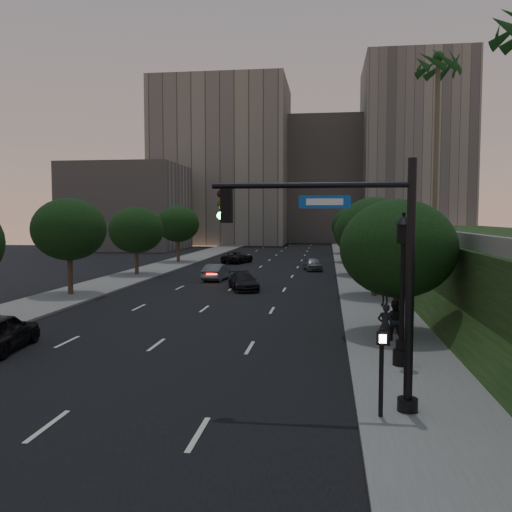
# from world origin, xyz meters

# --- Properties ---
(ground) EXTENTS (160.00, 160.00, 0.00)m
(ground) POSITION_xyz_m (0.00, 0.00, 0.00)
(ground) COLOR black
(ground) RESTS_ON ground
(road_surface) EXTENTS (16.00, 140.00, 0.02)m
(road_surface) POSITION_xyz_m (0.00, 30.00, 0.01)
(road_surface) COLOR black
(road_surface) RESTS_ON ground
(sidewalk_right) EXTENTS (4.50, 140.00, 0.15)m
(sidewalk_right) POSITION_xyz_m (10.25, 30.00, 0.07)
(sidewalk_right) COLOR slate
(sidewalk_right) RESTS_ON ground
(sidewalk_left) EXTENTS (4.50, 140.00, 0.15)m
(sidewalk_left) POSITION_xyz_m (-10.25, 30.00, 0.07)
(sidewalk_left) COLOR slate
(sidewalk_left) RESTS_ON ground
(parapet_wall) EXTENTS (0.35, 90.00, 0.70)m
(parapet_wall) POSITION_xyz_m (13.50, 28.00, 4.35)
(parapet_wall) COLOR slate
(parapet_wall) RESTS_ON embankment
(office_block_left) EXTENTS (26.00, 20.00, 32.00)m
(office_block_left) POSITION_xyz_m (-14.00, 92.00, 16.00)
(office_block_left) COLOR gray
(office_block_left) RESTS_ON ground
(office_block_mid) EXTENTS (22.00, 18.00, 26.00)m
(office_block_mid) POSITION_xyz_m (6.00, 102.00, 13.00)
(office_block_mid) COLOR gray
(office_block_mid) RESTS_ON ground
(office_block_right) EXTENTS (20.00, 22.00, 36.00)m
(office_block_right) POSITION_xyz_m (24.00, 96.00, 18.00)
(office_block_right) COLOR gray
(office_block_right) RESTS_ON ground
(office_block_filler) EXTENTS (18.00, 16.00, 14.00)m
(office_block_filler) POSITION_xyz_m (-26.00, 70.00, 7.00)
(office_block_filler) COLOR gray
(office_block_filler) RESTS_ON ground
(tree_right_a) EXTENTS (5.20, 5.20, 6.24)m
(tree_right_a) POSITION_xyz_m (10.30, 8.00, 4.02)
(tree_right_a) COLOR #38281C
(tree_right_a) RESTS_ON ground
(tree_right_b) EXTENTS (5.20, 5.20, 6.74)m
(tree_right_b) POSITION_xyz_m (10.30, 20.00, 4.52)
(tree_right_b) COLOR #38281C
(tree_right_b) RESTS_ON ground
(tree_right_c) EXTENTS (5.20, 5.20, 6.24)m
(tree_right_c) POSITION_xyz_m (10.30, 33.00, 4.02)
(tree_right_c) COLOR #38281C
(tree_right_c) RESTS_ON ground
(tree_right_d) EXTENTS (5.20, 5.20, 6.74)m
(tree_right_d) POSITION_xyz_m (10.30, 47.00, 4.52)
(tree_right_d) COLOR #38281C
(tree_right_d) RESTS_ON ground
(tree_right_e) EXTENTS (5.20, 5.20, 6.24)m
(tree_right_e) POSITION_xyz_m (10.30, 62.00, 4.02)
(tree_right_e) COLOR #38281C
(tree_right_e) RESTS_ON ground
(tree_left_b) EXTENTS (5.00, 5.00, 6.71)m
(tree_left_b) POSITION_xyz_m (-10.30, 18.00, 4.58)
(tree_left_b) COLOR #38281C
(tree_left_b) RESTS_ON ground
(tree_left_c) EXTENTS (5.00, 5.00, 6.34)m
(tree_left_c) POSITION_xyz_m (-10.30, 31.00, 4.21)
(tree_left_c) COLOR #38281C
(tree_left_c) RESTS_ON ground
(tree_left_d) EXTENTS (5.00, 5.00, 6.71)m
(tree_left_d) POSITION_xyz_m (-10.30, 45.00, 4.58)
(tree_left_d) COLOR #38281C
(tree_left_d) RESTS_ON ground
(palm_far) EXTENTS (3.20, 3.20, 15.50)m
(palm_far) POSITION_xyz_m (16.00, 30.00, 17.64)
(palm_far) COLOR #4C4233
(palm_far) RESTS_ON embankment
(traffic_signal_mast) EXTENTS (5.68, 0.56, 7.00)m
(traffic_signal_mast) POSITION_xyz_m (8.28, -1.99, 3.67)
(traffic_signal_mast) COLOR black
(traffic_signal_mast) RESTS_ON ground
(street_lamp) EXTENTS (0.64, 0.64, 5.62)m
(street_lamp) POSITION_xyz_m (9.81, 2.70, 2.63)
(street_lamp) COLOR black
(street_lamp) RESTS_ON ground
(pedestrian_signal) EXTENTS (0.30, 0.33, 2.50)m
(pedestrian_signal) POSITION_xyz_m (8.60, -2.57, 1.57)
(pedestrian_signal) COLOR black
(pedestrian_signal) RESTS_ON ground
(sedan_mid_left) EXTENTS (1.86, 4.41, 1.42)m
(sedan_mid_left) POSITION_xyz_m (-2.21, 28.39, 0.71)
(sedan_mid_left) COLOR #525659
(sedan_mid_left) RESTS_ON ground
(sedan_far_left) EXTENTS (3.55, 5.31, 1.35)m
(sedan_far_left) POSITION_xyz_m (-3.26, 45.34, 0.68)
(sedan_far_left) COLOR black
(sedan_far_left) RESTS_ON ground
(sedan_near_right) EXTENTS (3.14, 4.76, 1.28)m
(sedan_near_right) POSITION_xyz_m (1.01, 22.48, 0.64)
(sedan_near_right) COLOR black
(sedan_near_right) RESTS_ON ground
(sedan_far_right) EXTENTS (2.28, 4.16, 1.34)m
(sedan_far_right) POSITION_xyz_m (5.68, 37.78, 0.67)
(sedan_far_right) COLOR slate
(sedan_far_right) RESTS_ON ground
(pedestrian_a) EXTENTS (0.70, 0.53, 1.73)m
(pedestrian_a) POSITION_xyz_m (9.53, 5.59, 1.01)
(pedestrian_a) COLOR black
(pedestrian_a) RESTS_ON sidewalk_right
(pedestrian_b) EXTENTS (0.93, 0.77, 1.73)m
(pedestrian_b) POSITION_xyz_m (10.01, 6.65, 1.02)
(pedestrian_b) COLOR black
(pedestrian_b) RESTS_ON sidewalk_right
(pedestrian_c) EXTENTS (1.06, 0.69, 1.67)m
(pedestrian_c) POSITION_xyz_m (10.59, 15.84, 0.98)
(pedestrian_c) COLOR black
(pedestrian_c) RESTS_ON sidewalk_right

